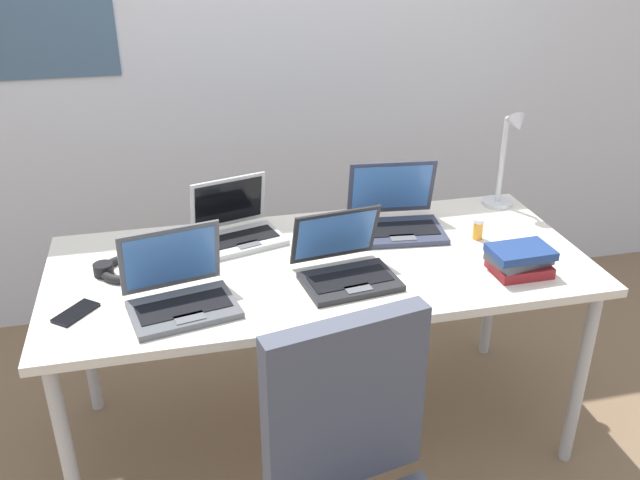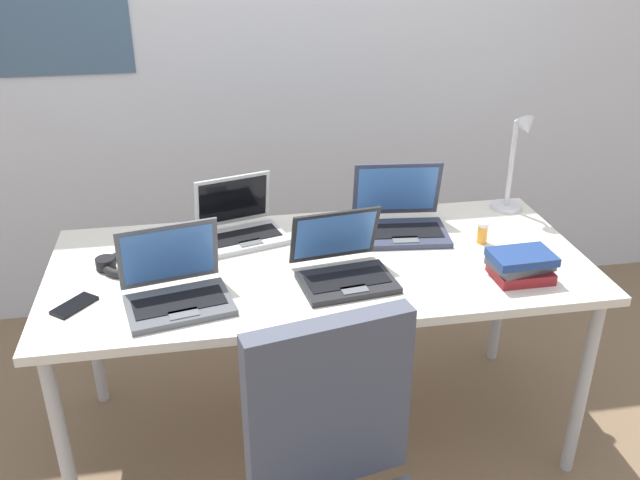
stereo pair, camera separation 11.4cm
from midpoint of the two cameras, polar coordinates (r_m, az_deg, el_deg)
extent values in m
plane|color=#7A6047|center=(2.74, -1.23, -15.55)|extent=(12.00, 12.00, 0.00)
cube|color=silver|center=(3.17, -5.79, 16.58)|extent=(6.00, 0.12, 2.60)
cube|color=silver|center=(2.32, -1.40, -2.12)|extent=(1.80, 0.80, 0.03)
cylinder|color=#B2B5BA|center=(2.26, -21.58, -16.66)|extent=(0.04, 0.04, 0.71)
cylinder|color=#B2B5BA|center=(2.55, 19.57, -10.85)|extent=(0.04, 0.04, 0.71)
cylinder|color=#B2B5BA|center=(2.80, -20.04, -7.28)|extent=(0.04, 0.04, 0.71)
cylinder|color=#B2B5BA|center=(3.04, 13.04, -3.51)|extent=(0.04, 0.04, 0.71)
cylinder|color=silver|center=(2.82, 13.37, 3.04)|extent=(0.12, 0.12, 0.02)
cylinder|color=silver|center=(2.76, 13.75, 6.43)|extent=(0.02, 0.02, 0.34)
cylinder|color=silver|center=(2.68, 14.51, 9.55)|extent=(0.01, 0.08, 0.01)
cone|color=silver|center=(2.64, 14.89, 9.30)|extent=(0.07, 0.09, 0.09)
cube|color=#515459|center=(2.08, -12.77, -5.67)|extent=(0.34, 0.27, 0.02)
cube|color=black|center=(2.08, -12.80, -5.40)|extent=(0.29, 0.17, 0.00)
cube|color=#595B60|center=(2.02, -12.36, -6.34)|extent=(0.09, 0.06, 0.00)
cube|color=#515459|center=(2.13, -13.82, -1.46)|extent=(0.31, 0.10, 0.21)
cube|color=#3F72BF|center=(2.13, -13.79, -1.50)|extent=(0.28, 0.09, 0.17)
cube|color=#232326|center=(2.17, 1.02, -3.50)|extent=(0.32, 0.24, 0.02)
cube|color=black|center=(2.17, 1.02, -3.24)|extent=(0.27, 0.14, 0.00)
cube|color=#595B60|center=(2.12, 1.67, -4.06)|extent=(0.09, 0.05, 0.00)
cube|color=#232326|center=(2.23, -0.20, 0.43)|extent=(0.30, 0.11, 0.19)
cube|color=#3F72BF|center=(2.23, -0.15, 0.41)|extent=(0.27, 0.09, 0.16)
cube|color=#33384C|center=(2.51, 5.21, 0.67)|extent=(0.35, 0.26, 0.02)
cube|color=black|center=(2.50, 5.22, 0.91)|extent=(0.30, 0.15, 0.00)
cube|color=#595B60|center=(2.44, 5.57, 0.18)|extent=(0.10, 0.06, 0.00)
cube|color=#33384C|center=(2.58, 4.69, 4.37)|extent=(0.33, 0.09, 0.22)
cube|color=#3F72BF|center=(2.58, 4.71, 4.35)|extent=(0.30, 0.08, 0.18)
cube|color=#B7BABC|center=(2.46, -7.81, -0.05)|extent=(0.32, 0.26, 0.02)
cube|color=black|center=(2.45, -7.83, 0.20)|extent=(0.27, 0.17, 0.00)
cube|color=#595B60|center=(2.40, -7.27, -0.39)|extent=(0.09, 0.06, 0.00)
cube|color=#B7BABC|center=(2.51, -8.92, 3.13)|extent=(0.28, 0.12, 0.19)
cube|color=black|center=(2.50, -8.88, 3.11)|extent=(0.25, 0.10, 0.16)
ellipsoid|color=black|center=(2.49, -15.15, -0.20)|extent=(0.08, 0.11, 0.03)
cube|color=black|center=(2.17, -21.04, -5.67)|extent=(0.14, 0.15, 0.01)
torus|color=black|center=(2.34, -17.03, -2.29)|extent=(0.18, 0.18, 0.03)
cylinder|color=black|center=(2.35, -18.86, -2.34)|extent=(0.06, 0.06, 0.04)
cylinder|color=black|center=(2.33, -15.22, -1.98)|extent=(0.06, 0.06, 0.04)
cylinder|color=gold|center=(2.51, 11.70, 0.77)|extent=(0.04, 0.04, 0.06)
cylinder|color=white|center=(2.49, 11.79, 1.59)|extent=(0.04, 0.04, 0.01)
cube|color=maroon|center=(2.32, 14.87, -2.24)|extent=(0.18, 0.14, 0.04)
cube|color=#4C4C51|center=(2.31, 14.84, -1.44)|extent=(0.21, 0.16, 0.03)
cube|color=navy|center=(2.28, 14.96, -0.97)|extent=(0.20, 0.14, 0.03)
cube|color=#474C5B|center=(1.72, 0.17, -13.51)|extent=(0.42, 0.14, 0.48)
camera|label=1|loc=(0.06, -91.43, -0.71)|focal=38.57mm
camera|label=2|loc=(0.06, 88.57, 0.71)|focal=38.57mm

